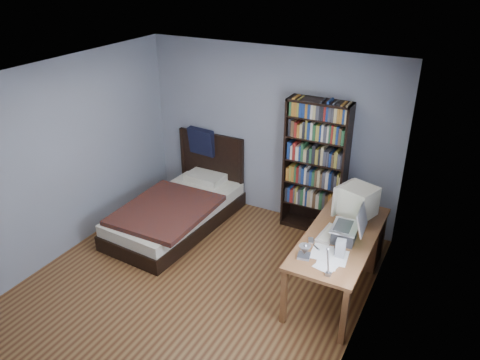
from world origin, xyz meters
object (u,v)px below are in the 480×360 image
at_px(keyboard, 329,234).
at_px(speaker, 341,248).
at_px(crt_monitor, 356,201).
at_px(laptop, 346,232).
at_px(desk_lamp, 309,253).
at_px(bookshelf, 315,167).
at_px(bed, 179,208).
at_px(desk, 350,237).
at_px(soda_can, 338,222).

bearing_deg(keyboard, speaker, -51.05).
distance_m(crt_monitor, laptop, 0.51).
bearing_deg(desk_lamp, laptop, 85.53).
relative_size(laptop, bookshelf, 0.23).
xyz_separation_m(keyboard, bed, (-2.34, 0.39, -0.49)).
bearing_deg(speaker, bed, 155.46).
xyz_separation_m(desk, crt_monitor, (0.04, -0.08, 0.56)).
bearing_deg(desk, speaker, -83.03).
bearing_deg(desk, bed, -176.32).
bearing_deg(crt_monitor, bed, -178.22).
bearing_deg(speaker, keyboard, 115.77).
height_order(laptop, bookshelf, bookshelf).
bearing_deg(bed, crt_monitor, 1.78).
xyz_separation_m(desk, desk_lamp, (-0.00, -1.59, 0.76)).
xyz_separation_m(crt_monitor, soda_can, (-0.13, -0.23, -0.19)).
height_order(desk, crt_monitor, crt_monitor).
bearing_deg(keyboard, soda_can, 88.13).
height_order(keyboard, bed, bed).
bearing_deg(bookshelf, bed, -154.98).
bearing_deg(bookshelf, soda_can, -56.58).
height_order(crt_monitor, soda_can, crt_monitor).
xyz_separation_m(keyboard, bookshelf, (-0.61, 1.20, 0.21)).
relative_size(speaker, soda_can, 1.72).
relative_size(desk, laptop, 3.98).
height_order(desk_lamp, bookshelf, bookshelf).
height_order(desk_lamp, bed, desk_lamp).
xyz_separation_m(soda_can, bed, (-2.37, 0.15, -0.53)).
xyz_separation_m(laptop, bed, (-2.54, 0.41, -0.60)).
bearing_deg(soda_can, desk_lamp, -85.96).
relative_size(crt_monitor, soda_can, 4.29).
height_order(desk, soda_can, soda_can).
distance_m(crt_monitor, speaker, 0.82).
relative_size(keyboard, bed, 0.19).
distance_m(speaker, soda_can, 0.61).
height_order(desk_lamp, speaker, desk_lamp).
xyz_separation_m(keyboard, speaker, (0.23, -0.33, 0.08)).
xyz_separation_m(laptop, desk_lamp, (-0.08, -1.02, 0.33)).
xyz_separation_m(crt_monitor, keyboard, (-0.16, -0.47, -0.24)).
relative_size(crt_monitor, desk_lamp, 0.88).
relative_size(desk_lamp, bookshelf, 0.29).
xyz_separation_m(desk_lamp, keyboard, (-0.12, 1.04, -0.43)).
relative_size(crt_monitor, bookshelf, 0.26).
xyz_separation_m(laptop, speaker, (0.03, -0.31, -0.02)).
distance_m(crt_monitor, keyboard, 0.55).
bearing_deg(soda_can, speaker, -70.69).
distance_m(desk_lamp, bookshelf, 2.37).
bearing_deg(keyboard, bed, 174.88).
bearing_deg(desk, desk_lamp, -90.12).
bearing_deg(laptop, bookshelf, 123.28).
bearing_deg(keyboard, desk, 82.07).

